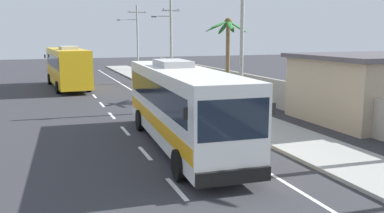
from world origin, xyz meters
name	(u,v)px	position (x,y,z in m)	size (l,w,h in m)	color
sidewalk_kerb	(277,132)	(6.80, 10.00, 0.07)	(3.20, 90.00, 0.14)	#999993
lane_markings	(162,123)	(2.24, 14.33, 0.00)	(3.63, 71.00, 0.01)	white
boundary_wall	(296,99)	(10.60, 14.00, 0.93)	(0.24, 60.00, 1.86)	#9E998E
coach_bus_foreground	(181,103)	(1.74, 9.54, 1.88)	(3.32, 11.70, 3.61)	white
coach_bus_far_lane	(67,66)	(-1.59, 31.29, 1.97)	(3.54, 10.89, 3.78)	gold
motorcycle_beside_bus	(169,100)	(3.72, 17.73, 0.66)	(0.56, 1.96, 1.61)	black
pedestrian_midwalk	(228,96)	(7.09, 16.20, 0.97)	(0.36, 0.36, 1.59)	navy
pedestrian_far_walk	(193,89)	(6.22, 20.15, 0.97)	(0.36, 0.36, 1.59)	#2D7A47
utility_pole_mid	(241,30)	(8.24, 16.86, 5.06)	(3.10, 0.24, 9.50)	#9E9E99
utility_pole_far	(170,36)	(8.40, 32.51, 4.59)	(2.88, 0.24, 8.67)	#9E9E99
utility_pole_distant	(137,35)	(8.49, 48.15, 4.69)	(3.96, 0.24, 8.64)	#9E9E99
palm_nearest	(228,41)	(9.17, 20.78, 4.31)	(3.39, 3.31, 5.95)	brown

